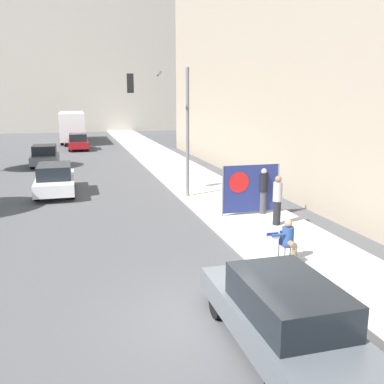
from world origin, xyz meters
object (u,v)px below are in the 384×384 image
(jogger_on_sidewalk, at_px, (277,200))
(traffic_light_pole, at_px, (167,112))
(car_on_road_midblock, at_px, (45,156))
(protest_banner, at_px, (250,189))
(seated_protester, at_px, (288,239))
(parked_car_curbside, at_px, (284,316))
(car_on_road_nearest, at_px, (55,179))
(pedestrian_behind, at_px, (263,190))
(city_bus_on_road, at_px, (72,125))
(car_on_road_distant, at_px, (78,142))

(jogger_on_sidewalk, height_order, traffic_light_pole, traffic_light_pole)
(traffic_light_pole, distance_m, car_on_road_midblock, 14.37)
(traffic_light_pole, bearing_deg, protest_banner, -58.44)
(seated_protester, bearing_deg, parked_car_curbside, -96.43)
(car_on_road_nearest, bearing_deg, protest_banner, -41.47)
(pedestrian_behind, bearing_deg, jogger_on_sidewalk, 69.04)
(parked_car_curbside, bearing_deg, car_on_road_midblock, 102.63)
(car_on_road_midblock, bearing_deg, pedestrian_behind, -60.67)
(parked_car_curbside, relative_size, city_bus_on_road, 0.45)
(protest_banner, distance_m, parked_car_curbside, 9.32)
(traffic_light_pole, distance_m, car_on_road_nearest, 6.80)
(pedestrian_behind, xyz_separation_m, traffic_light_pole, (-3.04, 4.03, 3.03))
(pedestrian_behind, bearing_deg, traffic_light_pole, -67.70)
(car_on_road_midblock, height_order, city_bus_on_road, city_bus_on_road)
(traffic_light_pole, bearing_deg, parked_car_curbside, -92.52)
(traffic_light_pole, relative_size, car_on_road_midblock, 1.43)
(protest_banner, bearing_deg, car_on_road_nearest, 138.53)
(car_on_road_nearest, bearing_deg, seated_protester, -60.26)
(parked_car_curbside, bearing_deg, seated_protester, 61.01)
(jogger_on_sidewalk, xyz_separation_m, traffic_light_pole, (-2.87, 5.65, 3.04))
(pedestrian_behind, height_order, car_on_road_midblock, pedestrian_behind)
(protest_banner, relative_size, car_on_road_midblock, 0.58)
(jogger_on_sidewalk, bearing_deg, car_on_road_midblock, -59.15)
(jogger_on_sidewalk, distance_m, parked_car_curbside, 7.97)
(car_on_road_nearest, bearing_deg, jogger_on_sidewalk, -46.15)
(jogger_on_sidewalk, height_order, car_on_road_midblock, jogger_on_sidewalk)
(protest_banner, relative_size, traffic_light_pole, 0.41)
(parked_car_curbside, xyz_separation_m, car_on_road_midblock, (-5.68, 25.33, 0.01))
(jogger_on_sidewalk, bearing_deg, seated_protester, 72.76)
(seated_protester, distance_m, car_on_road_midblock, 22.91)
(traffic_light_pole, bearing_deg, jogger_on_sidewalk, -63.10)
(protest_banner, bearing_deg, traffic_light_pole, 121.56)
(seated_protester, distance_m, car_on_road_nearest, 13.60)
(parked_car_curbside, height_order, car_on_road_nearest, car_on_road_nearest)
(seated_protester, xyz_separation_m, pedestrian_behind, (1.51, 5.02, 0.30))
(seated_protester, xyz_separation_m, traffic_light_pole, (-1.53, 9.05, 3.33))
(seated_protester, xyz_separation_m, protest_banner, (0.95, 5.01, 0.41))
(jogger_on_sidewalk, bearing_deg, protest_banner, -72.38)
(jogger_on_sidewalk, distance_m, car_on_road_midblock, 20.31)
(parked_car_curbside, bearing_deg, car_on_road_distant, 95.34)
(protest_banner, bearing_deg, pedestrian_behind, 0.94)
(protest_banner, xyz_separation_m, parked_car_curbside, (-3.05, -8.80, -0.48))
(jogger_on_sidewalk, xyz_separation_m, protest_banner, (-0.38, 1.61, 0.12))
(seated_protester, relative_size, city_bus_on_road, 0.12)
(traffic_light_pole, xyz_separation_m, car_on_road_midblock, (-6.24, 12.49, -3.39))
(car_on_road_distant, height_order, city_bus_on_road, city_bus_on_road)
(jogger_on_sidewalk, xyz_separation_m, car_on_road_distant, (-6.69, 27.66, -0.34))
(car_on_road_nearest, distance_m, car_on_road_midblock, 9.79)
(protest_banner, height_order, car_on_road_midblock, protest_banner)
(jogger_on_sidewalk, bearing_deg, car_on_road_nearest, -41.96)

